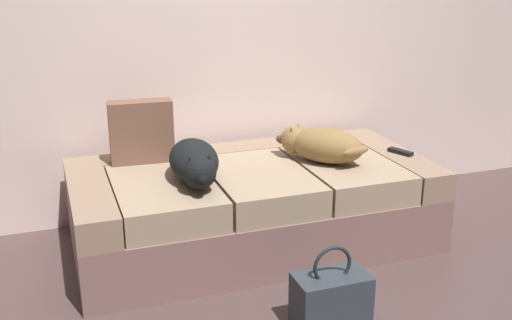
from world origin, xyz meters
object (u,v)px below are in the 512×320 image
object	(u,v)px
dog_tan	(321,144)
throw_pillow	(141,132)
couch	(253,205)
handbag	(331,299)
dog_dark	(195,162)
tv_remote	(400,152)

from	to	relation	value
dog_tan	throw_pillow	xyz separation A→B (m)	(-0.92, 0.32, 0.07)
couch	handbag	distance (m)	0.89
dog_dark	handbag	distance (m)	0.96
dog_dark	throw_pillow	world-z (taller)	throw_pillow
tv_remote	dog_tan	bearing A→B (deg)	153.65
dog_dark	handbag	world-z (taller)	dog_dark
dog_tan	handbag	bearing A→B (deg)	-111.72
dog_dark	tv_remote	xyz separation A→B (m)	(1.22, 0.05, -0.09)
handbag	dog_tan	bearing A→B (deg)	68.28
dog_tan	tv_remote	world-z (taller)	dog_tan
throw_pillow	handbag	size ratio (longest dim) A/B	0.90
dog_dark	handbag	xyz separation A→B (m)	(0.39, -0.76, -0.43)
handbag	throw_pillow	bearing A→B (deg)	116.99
couch	tv_remote	distance (m)	0.90
throw_pillow	tv_remote	bearing A→B (deg)	-13.98
dog_tan	throw_pillow	bearing A→B (deg)	160.80
tv_remote	handbag	distance (m)	1.20
tv_remote	dog_dark	bearing A→B (deg)	159.39
dog_tan	tv_remote	size ratio (longest dim) A/B	3.25
throw_pillow	handbag	distance (m)	1.39
tv_remote	handbag	world-z (taller)	tv_remote
dog_dark	tv_remote	bearing A→B (deg)	2.24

